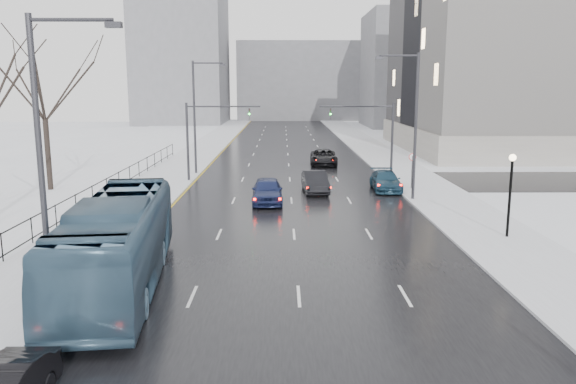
{
  "coord_description": "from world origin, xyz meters",
  "views": [
    {
      "loc": [
        -0.59,
        2.03,
        7.78
      ],
      "look_at": [
        -0.33,
        30.09,
        2.5
      ],
      "focal_mm": 35.0,
      "sensor_mm": 36.0,
      "label": 1
    }
  ],
  "objects_px": {
    "sedan_center_near": "(267,191)",
    "sedan_right_near": "(315,182)",
    "streetlight_r_mid": "(413,119)",
    "sedan_right_cross": "(324,157)",
    "mast_signal_right": "(379,132)",
    "mast_signal_left": "(200,132)",
    "bus": "(118,243)",
    "no_uturn_sign": "(412,160)",
    "streetlight_l_far": "(197,112)",
    "streetlight_l_near": "(47,155)",
    "tree_park_e": "(51,191)",
    "sedan_right_far": "(386,181)",
    "lamppost_r_mid": "(511,183)"
  },
  "relations": [
    {
      "from": "sedan_center_near",
      "to": "sedan_right_near",
      "type": "xyz_separation_m",
      "value": [
        3.45,
        3.83,
        -0.07
      ]
    },
    {
      "from": "streetlight_r_mid",
      "to": "sedan_right_cross",
      "type": "xyz_separation_m",
      "value": [
        -4.67,
        17.82,
        -4.8
      ]
    },
    {
      "from": "mast_signal_right",
      "to": "mast_signal_left",
      "type": "relative_size",
      "value": 1.0
    },
    {
      "from": "bus",
      "to": "sedan_center_near",
      "type": "bearing_deg",
      "value": 65.39
    },
    {
      "from": "streetlight_r_mid",
      "to": "sedan_right_near",
      "type": "xyz_separation_m",
      "value": [
        -6.36,
        2.98,
        -4.79
      ]
    },
    {
      "from": "no_uturn_sign",
      "to": "sedan_right_cross",
      "type": "bearing_deg",
      "value": 112.41
    },
    {
      "from": "streetlight_l_far",
      "to": "streetlight_l_near",
      "type": "bearing_deg",
      "value": -90.0
    },
    {
      "from": "tree_park_e",
      "to": "sedan_right_far",
      "type": "distance_m",
      "value": 25.41
    },
    {
      "from": "streetlight_r_mid",
      "to": "sedan_right_cross",
      "type": "distance_m",
      "value": 19.04
    },
    {
      "from": "streetlight_r_mid",
      "to": "sedan_right_near",
      "type": "bearing_deg",
      "value": 154.87
    },
    {
      "from": "sedan_center_near",
      "to": "sedan_right_cross",
      "type": "distance_m",
      "value": 19.36
    },
    {
      "from": "tree_park_e",
      "to": "mast_signal_right",
      "type": "bearing_deg",
      "value": 8.9
    },
    {
      "from": "bus",
      "to": "sedan_right_far",
      "type": "bearing_deg",
      "value": 49.44
    },
    {
      "from": "streetlight_r_mid",
      "to": "sedan_center_near",
      "type": "xyz_separation_m",
      "value": [
        -9.81,
        -0.85,
        -4.73
      ]
    },
    {
      "from": "streetlight_l_far",
      "to": "bus",
      "type": "distance_m",
      "value": 29.15
    },
    {
      "from": "mast_signal_right",
      "to": "sedan_center_near",
      "type": "xyz_separation_m",
      "value": [
        -8.97,
        -8.85,
        -3.21
      ]
    },
    {
      "from": "mast_signal_right",
      "to": "bus",
      "type": "relative_size",
      "value": 0.51
    },
    {
      "from": "lamppost_r_mid",
      "to": "mast_signal_left",
      "type": "relative_size",
      "value": 0.66
    },
    {
      "from": "tree_park_e",
      "to": "mast_signal_right",
      "type": "relative_size",
      "value": 2.08
    },
    {
      "from": "no_uturn_sign",
      "to": "sedan_right_near",
      "type": "distance_m",
      "value": 7.61
    },
    {
      "from": "bus",
      "to": "mast_signal_right",
      "type": "bearing_deg",
      "value": 53.94
    },
    {
      "from": "bus",
      "to": "sedan_right_far",
      "type": "xyz_separation_m",
      "value": [
        14.2,
        20.71,
        -1.05
      ]
    },
    {
      "from": "streetlight_r_mid",
      "to": "sedan_right_far",
      "type": "xyz_separation_m",
      "value": [
        -0.97,
        3.83,
        -4.85
      ]
    },
    {
      "from": "sedan_right_cross",
      "to": "sedan_right_far",
      "type": "distance_m",
      "value": 14.47
    },
    {
      "from": "sedan_center_near",
      "to": "sedan_right_cross",
      "type": "bearing_deg",
      "value": 73.06
    },
    {
      "from": "streetlight_l_near",
      "to": "mast_signal_left",
      "type": "xyz_separation_m",
      "value": [
        0.84,
        28.0,
        -1.51
      ]
    },
    {
      "from": "streetlight_r_mid",
      "to": "mast_signal_left",
      "type": "xyz_separation_m",
      "value": [
        -15.49,
        8.0,
        -1.51
      ]
    },
    {
      "from": "lamppost_r_mid",
      "to": "sedan_right_far",
      "type": "relative_size",
      "value": 0.86
    },
    {
      "from": "streetlight_l_near",
      "to": "no_uturn_sign",
      "type": "bearing_deg",
      "value": 54.11
    },
    {
      "from": "lamppost_r_mid",
      "to": "sedan_right_cross",
      "type": "bearing_deg",
      "value": 105.09
    },
    {
      "from": "lamppost_r_mid",
      "to": "mast_signal_right",
      "type": "distance_m",
      "value": 18.41
    },
    {
      "from": "bus",
      "to": "sedan_right_cross",
      "type": "height_order",
      "value": "bus"
    },
    {
      "from": "tree_park_e",
      "to": "sedan_right_far",
      "type": "xyz_separation_m",
      "value": [
        25.4,
        -0.17,
        0.77
      ]
    },
    {
      "from": "sedan_center_near",
      "to": "streetlight_r_mid",
      "type": "bearing_deg",
      "value": 3.4
    },
    {
      "from": "streetlight_l_far",
      "to": "sedan_right_far",
      "type": "height_order",
      "value": "streetlight_l_far"
    },
    {
      "from": "no_uturn_sign",
      "to": "bus",
      "type": "bearing_deg",
      "value": -127.81
    },
    {
      "from": "streetlight_l_near",
      "to": "lamppost_r_mid",
      "type": "height_order",
      "value": "streetlight_l_near"
    },
    {
      "from": "streetlight_l_far",
      "to": "no_uturn_sign",
      "type": "xyz_separation_m",
      "value": [
        17.37,
        -8.0,
        -3.32
      ]
    },
    {
      "from": "mast_signal_right",
      "to": "sedan_center_near",
      "type": "height_order",
      "value": "mast_signal_right"
    },
    {
      "from": "tree_park_e",
      "to": "sedan_center_near",
      "type": "height_order",
      "value": "tree_park_e"
    },
    {
      "from": "streetlight_l_far",
      "to": "sedan_right_near",
      "type": "relative_size",
      "value": 2.1
    },
    {
      "from": "tree_park_e",
      "to": "sedan_right_cross",
      "type": "distance_m",
      "value": 25.74
    },
    {
      "from": "streetlight_l_far",
      "to": "sedan_right_near",
      "type": "xyz_separation_m",
      "value": [
        9.97,
        -9.02,
        -4.79
      ]
    },
    {
      "from": "streetlight_r_mid",
      "to": "sedan_center_near",
      "type": "relative_size",
      "value": 2.0
    },
    {
      "from": "streetlight_l_far",
      "to": "sedan_right_near",
      "type": "distance_m",
      "value": 14.27
    },
    {
      "from": "lamppost_r_mid",
      "to": "streetlight_l_near",
      "type": "bearing_deg",
      "value": -152.45
    },
    {
      "from": "sedan_center_near",
      "to": "streetlight_l_far",
      "type": "bearing_deg",
      "value": 115.38
    },
    {
      "from": "mast_signal_left",
      "to": "no_uturn_sign",
      "type": "distance_m",
      "value": 17.1
    },
    {
      "from": "tree_park_e",
      "to": "bus",
      "type": "bearing_deg",
      "value": -61.79
    },
    {
      "from": "bus",
      "to": "streetlight_l_near",
      "type": "bearing_deg",
      "value": -116.61
    }
  ]
}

